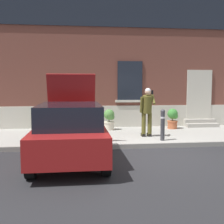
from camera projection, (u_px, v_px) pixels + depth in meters
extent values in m
plane|color=#232326|center=(155.00, 155.00, 7.85)|extent=(80.00, 80.00, 0.00)
cube|color=#99968E|center=(135.00, 135.00, 10.61)|extent=(24.00, 3.60, 0.15)
cube|color=gray|center=(147.00, 146.00, 8.77)|extent=(24.00, 0.12, 0.15)
cube|color=brown|center=(125.00, 47.00, 12.74)|extent=(24.00, 1.40, 7.50)
cube|color=#BCB7A8|center=(127.00, 118.00, 12.33)|extent=(24.00, 0.08, 1.10)
cube|color=maroon|center=(199.00, 96.00, 12.62)|extent=(1.00, 0.08, 2.10)
cube|color=#BCB7A8|center=(199.00, 95.00, 12.59)|extent=(1.16, 0.06, 2.24)
cube|color=black|center=(130.00, 81.00, 12.18)|extent=(1.10, 0.06, 1.70)
cube|color=#BCB7A8|center=(130.00, 101.00, 12.23)|extent=(1.30, 0.12, 0.10)
cube|color=black|center=(128.00, 10.00, 11.89)|extent=(16.80, 0.06, 1.40)
cube|color=#9E998E|center=(202.00, 125.00, 12.29)|extent=(1.45, 0.32, 0.16)
cube|color=#9E998E|center=(199.00, 122.00, 12.60)|extent=(1.45, 0.32, 0.32)
cube|color=maroon|center=(71.00, 137.00, 7.30)|extent=(1.76, 4.00, 0.64)
cube|color=black|center=(70.00, 115.00, 7.10)|extent=(1.55, 2.40, 0.56)
cube|color=black|center=(72.00, 133.00, 9.31)|extent=(1.66, 0.10, 0.20)
cube|color=yellow|center=(72.00, 127.00, 9.30)|extent=(0.52, 0.02, 0.12)
cube|color=#B21414|center=(49.00, 120.00, 9.18)|extent=(0.16, 0.04, 0.18)
cube|color=#B21414|center=(95.00, 119.00, 9.36)|extent=(0.16, 0.04, 0.18)
cube|color=maroon|center=(71.00, 88.00, 8.62)|extent=(1.49, 0.37, 0.87)
cylinder|color=black|center=(31.00, 165.00, 5.85)|extent=(0.20, 0.60, 0.60)
cylinder|color=black|center=(106.00, 162.00, 6.04)|extent=(0.20, 0.60, 0.60)
cylinder|color=black|center=(46.00, 140.00, 8.62)|extent=(0.20, 0.60, 0.60)
cylinder|color=black|center=(97.00, 138.00, 8.81)|extent=(0.20, 0.60, 0.60)
cylinder|color=#333338|center=(163.00, 126.00, 9.20)|extent=(0.14, 0.14, 0.95)
sphere|color=#333338|center=(163.00, 112.00, 9.16)|extent=(0.15, 0.15, 0.15)
cylinder|color=silver|center=(163.00, 118.00, 9.17)|extent=(0.15, 0.15, 0.06)
cylinder|color=#514C1E|center=(144.00, 124.00, 9.93)|extent=(0.15, 0.15, 0.82)
cube|color=black|center=(143.00, 135.00, 10.03)|extent=(0.12, 0.28, 0.10)
cylinder|color=#514C1E|center=(150.00, 124.00, 9.95)|extent=(0.15, 0.15, 0.82)
cube|color=black|center=(149.00, 135.00, 10.05)|extent=(0.12, 0.28, 0.10)
cylinder|color=#514C1E|center=(147.00, 104.00, 9.82)|extent=(0.34, 0.44, 0.67)
sphere|color=tan|center=(148.00, 92.00, 9.71)|extent=(0.22, 0.22, 0.22)
sphere|color=silver|center=(148.00, 91.00, 9.71)|extent=(0.21, 0.21, 0.21)
cylinder|color=#514C1E|center=(141.00, 105.00, 9.76)|extent=(0.09, 0.18, 0.57)
cylinder|color=#514C1E|center=(153.00, 99.00, 9.79)|extent=(0.09, 0.42, 0.42)
cube|color=black|center=(152.00, 92.00, 9.71)|extent=(0.07, 0.02, 0.15)
cylinder|color=#606B38|center=(43.00, 126.00, 11.53)|extent=(0.40, 0.40, 0.34)
cylinder|color=#606B38|center=(43.00, 122.00, 11.52)|extent=(0.44, 0.44, 0.05)
cylinder|color=#47331E|center=(43.00, 119.00, 11.50)|extent=(0.04, 0.04, 0.24)
sphere|color=#286B2D|center=(43.00, 114.00, 11.49)|extent=(0.44, 0.44, 0.44)
sphere|color=#286B2D|center=(45.00, 117.00, 11.46)|extent=(0.24, 0.24, 0.24)
cylinder|color=beige|center=(109.00, 126.00, 11.49)|extent=(0.40, 0.40, 0.34)
cylinder|color=beige|center=(109.00, 122.00, 11.48)|extent=(0.44, 0.44, 0.05)
cylinder|color=#47331E|center=(109.00, 119.00, 11.46)|extent=(0.04, 0.04, 0.24)
sphere|color=#4C843D|center=(109.00, 114.00, 11.45)|extent=(0.44, 0.44, 0.44)
sphere|color=#4C843D|center=(112.00, 117.00, 11.42)|extent=(0.24, 0.24, 0.24)
cylinder|color=#B25B38|center=(172.00, 125.00, 11.82)|extent=(0.40, 0.40, 0.34)
cylinder|color=#B25B38|center=(172.00, 121.00, 11.81)|extent=(0.44, 0.44, 0.05)
cylinder|color=#47331E|center=(172.00, 118.00, 11.80)|extent=(0.04, 0.04, 0.24)
sphere|color=#387F33|center=(173.00, 114.00, 11.78)|extent=(0.44, 0.44, 0.44)
sphere|color=#387F33|center=(175.00, 116.00, 11.75)|extent=(0.24, 0.24, 0.24)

